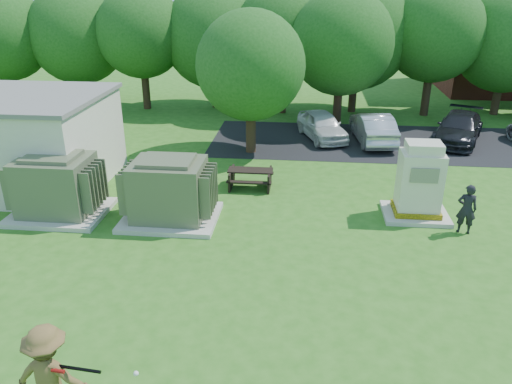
# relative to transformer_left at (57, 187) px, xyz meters

# --- Properties ---
(ground) EXTENTS (120.00, 120.00, 0.00)m
(ground) POSITION_rel_transformer_left_xyz_m (6.50, -4.50, -0.97)
(ground) COLOR #2D6619
(ground) RESTS_ON ground
(parking_strip) EXTENTS (20.00, 6.00, 0.01)m
(parking_strip) POSITION_rel_transformer_left_xyz_m (13.50, 9.00, -0.96)
(parking_strip) COLOR #232326
(parking_strip) RESTS_ON ground
(transformer_left) EXTENTS (3.00, 2.40, 2.07)m
(transformer_left) POSITION_rel_transformer_left_xyz_m (0.00, 0.00, 0.00)
(transformer_left) COLOR beige
(transformer_left) RESTS_ON ground
(transformer_right) EXTENTS (3.00, 2.40, 2.07)m
(transformer_right) POSITION_rel_transformer_left_xyz_m (3.70, 0.00, 0.00)
(transformer_right) COLOR beige
(transformer_right) RESTS_ON ground
(generator_cabinet) EXTENTS (2.06, 1.68, 2.51)m
(generator_cabinet) POSITION_rel_transformer_left_xyz_m (11.56, 1.08, 0.13)
(generator_cabinet) COLOR beige
(generator_cabinet) RESTS_ON ground
(picnic_table) EXTENTS (1.63, 1.22, 0.70)m
(picnic_table) POSITION_rel_transformer_left_xyz_m (5.94, 2.92, -0.53)
(picnic_table) COLOR black
(picnic_table) RESTS_ON ground
(batter) EXTENTS (1.27, 0.74, 1.97)m
(batter) POSITION_rel_transformer_left_xyz_m (3.77, -7.93, 0.01)
(batter) COLOR brown
(batter) RESTS_ON ground
(person_by_generator) EXTENTS (0.64, 0.48, 1.58)m
(person_by_generator) POSITION_rel_transformer_left_xyz_m (12.80, 0.04, -0.18)
(person_by_generator) COLOR black
(person_by_generator) RESTS_ON ground
(car_white) EXTENTS (2.74, 4.14, 1.31)m
(car_white) POSITION_rel_transformer_left_xyz_m (8.67, 9.34, -0.31)
(car_white) COLOR silver
(car_white) RESTS_ON ground
(car_silver_a) EXTENTS (1.95, 4.35, 1.39)m
(car_silver_a) POSITION_rel_transformer_left_xyz_m (11.02, 9.05, -0.28)
(car_silver_a) COLOR #B3B3B8
(car_silver_a) RESTS_ON ground
(car_dark) EXTENTS (3.43, 4.91, 1.32)m
(car_dark) POSITION_rel_transformer_left_xyz_m (15.05, 9.49, -0.31)
(car_dark) COLOR black
(car_dark) RESTS_ON ground
(batting_equipment) EXTENTS (1.42, 0.29, 0.20)m
(batting_equipment) POSITION_rel_transformer_left_xyz_m (4.42, -8.03, 0.30)
(batting_equipment) COLOR black
(batting_equipment) RESTS_ON ground
(tree_row) EXTENTS (41.30, 13.30, 7.30)m
(tree_row) POSITION_rel_transformer_left_xyz_m (8.25, 14.00, 3.18)
(tree_row) COLOR #47301E
(tree_row) RESTS_ON ground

